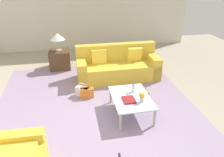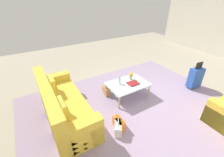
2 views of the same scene
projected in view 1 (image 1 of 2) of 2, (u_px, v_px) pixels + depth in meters
name	position (u px, v px, depth m)	size (l,w,h in m)	color
ground_plane	(111.00, 128.00, 4.22)	(12.00, 12.00, 0.00)	#A89E89
wall_right	(85.00, 7.00, 7.99)	(0.12, 8.00, 3.10)	beige
area_rug	(97.00, 111.00, 4.72)	(5.20, 4.40, 0.01)	#9984A3
couch	(117.00, 67.00, 6.12)	(0.84, 2.24, 0.92)	gold
coffee_table	(131.00, 99.00, 4.50)	(1.09, 0.77, 0.41)	silver
water_bottle	(133.00, 88.00, 4.63)	(0.06, 0.06, 0.20)	silver
coffee_table_book	(129.00, 100.00, 4.36)	(0.29, 0.23, 0.03)	maroon
flower_vase	(142.00, 97.00, 4.26)	(0.11, 0.11, 0.21)	#B2B7BC
side_table	(60.00, 59.00, 6.74)	(0.61, 0.61, 0.57)	#513823
table_lamp	(57.00, 37.00, 6.43)	(0.43, 0.43, 0.53)	#ADA899
handbag_orange	(87.00, 93.00, 5.20)	(0.15, 0.33, 0.36)	orange
handbag_tan	(142.00, 96.00, 5.08)	(0.18, 0.33, 0.36)	tan
handbag_white	(83.00, 91.00, 5.25)	(0.29, 0.34, 0.36)	white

